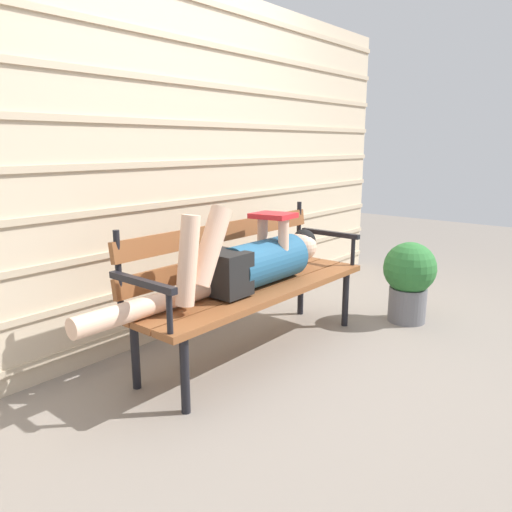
{
  "coord_description": "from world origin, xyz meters",
  "views": [
    {
      "loc": [
        -2.13,
        -1.6,
        1.23
      ],
      "look_at": [
        0.0,
        0.17,
        0.6
      ],
      "focal_mm": 34.32,
      "sensor_mm": 36.0,
      "label": 1
    }
  ],
  "objects": [
    {
      "name": "potted_plant",
      "position": [
        1.1,
        -0.31,
        0.32
      ],
      "size": [
        0.37,
        0.37,
        0.57
      ],
      "color": "slate",
      "rests_on": "ground"
    },
    {
      "name": "house_siding",
      "position": [
        0.0,
        0.82,
        1.12
      ],
      "size": [
        4.88,
        0.08,
        2.23
      ],
      "color": "beige",
      "rests_on": "ground"
    },
    {
      "name": "park_bench",
      "position": [
        0.0,
        0.24,
        0.46
      ],
      "size": [
        1.68,
        0.5,
        0.83
      ],
      "color": "brown",
      "rests_on": "ground"
    },
    {
      "name": "ground_plane",
      "position": [
        0.0,
        0.0,
        0.0
      ],
      "size": [
        12.0,
        12.0,
        0.0
      ],
      "primitive_type": "plane",
      "color": "gray"
    },
    {
      "name": "reclining_person",
      "position": [
        -0.06,
        0.17,
        0.57
      ],
      "size": [
        1.71,
        0.26,
        0.52
      ],
      "color": "#23567A"
    }
  ]
}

